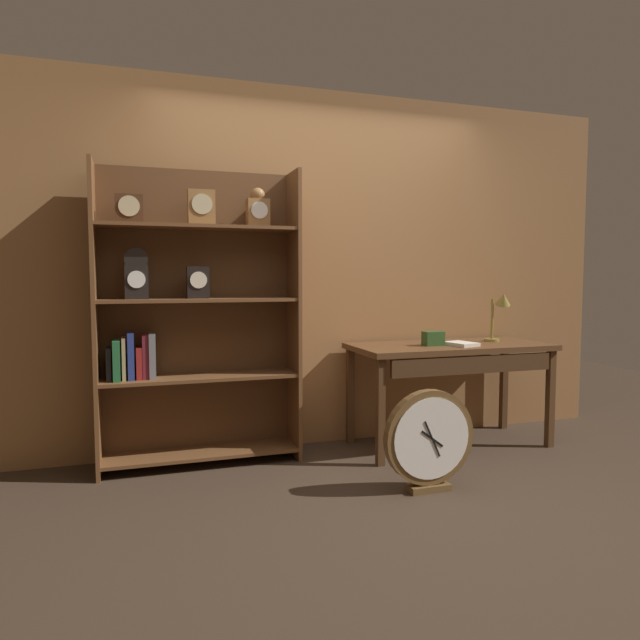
{
  "coord_description": "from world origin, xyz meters",
  "views": [
    {
      "loc": [
        -1.33,
        -2.67,
        1.24
      ],
      "look_at": [
        -0.21,
        0.74,
        0.97
      ],
      "focal_mm": 31.92,
      "sensor_mm": 36.0,
      "label": 1
    }
  ],
  "objects_px": {
    "desk_lamp": "(500,308)",
    "open_repair_manual": "(461,344)",
    "workbench": "(452,356)",
    "bookshelf": "(192,316)",
    "round_clock_large": "(429,440)",
    "toolbox_small": "(433,338)"
  },
  "relations": [
    {
      "from": "desk_lamp",
      "to": "open_repair_manual",
      "type": "bearing_deg",
      "value": -162.37
    },
    {
      "from": "workbench",
      "to": "open_repair_manual",
      "type": "height_order",
      "value": "open_repair_manual"
    },
    {
      "from": "workbench",
      "to": "bookshelf",
      "type": "bearing_deg",
      "value": 174.43
    },
    {
      "from": "bookshelf",
      "to": "desk_lamp",
      "type": "xyz_separation_m",
      "value": [
        2.28,
        -0.14,
        0.02
      ]
    },
    {
      "from": "round_clock_large",
      "to": "bookshelf",
      "type": "bearing_deg",
      "value": 143.47
    },
    {
      "from": "open_repair_manual",
      "to": "round_clock_large",
      "type": "height_order",
      "value": "open_repair_manual"
    },
    {
      "from": "open_repair_manual",
      "to": "round_clock_large",
      "type": "bearing_deg",
      "value": -145.79
    },
    {
      "from": "desk_lamp",
      "to": "toolbox_small",
      "type": "xyz_separation_m",
      "value": [
        -0.61,
        -0.06,
        -0.2
      ]
    },
    {
      "from": "toolbox_small",
      "to": "workbench",
      "type": "bearing_deg",
      "value": 6.71
    },
    {
      "from": "bookshelf",
      "to": "toolbox_small",
      "type": "height_order",
      "value": "bookshelf"
    },
    {
      "from": "bookshelf",
      "to": "round_clock_large",
      "type": "bearing_deg",
      "value": -36.53
    },
    {
      "from": "workbench",
      "to": "round_clock_large",
      "type": "height_order",
      "value": "workbench"
    },
    {
      "from": "bookshelf",
      "to": "toolbox_small",
      "type": "xyz_separation_m",
      "value": [
        1.67,
        -0.2,
        -0.18
      ]
    },
    {
      "from": "toolbox_small",
      "to": "open_repair_manual",
      "type": "distance_m",
      "value": 0.2
    },
    {
      "from": "bookshelf",
      "to": "round_clock_large",
      "type": "relative_size",
      "value": 3.28
    },
    {
      "from": "open_repair_manual",
      "to": "round_clock_large",
      "type": "relative_size",
      "value": 0.37
    },
    {
      "from": "bookshelf",
      "to": "workbench",
      "type": "height_order",
      "value": "bookshelf"
    },
    {
      "from": "workbench",
      "to": "open_repair_manual",
      "type": "relative_size",
      "value": 6.6
    },
    {
      "from": "desk_lamp",
      "to": "open_repair_manual",
      "type": "xyz_separation_m",
      "value": [
        -0.42,
        -0.13,
        -0.24
      ]
    },
    {
      "from": "toolbox_small",
      "to": "open_repair_manual",
      "type": "bearing_deg",
      "value": -20.53
    },
    {
      "from": "desk_lamp",
      "to": "toolbox_small",
      "type": "height_order",
      "value": "desk_lamp"
    },
    {
      "from": "workbench",
      "to": "round_clock_large",
      "type": "bearing_deg",
      "value": -128.5
    }
  ]
}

